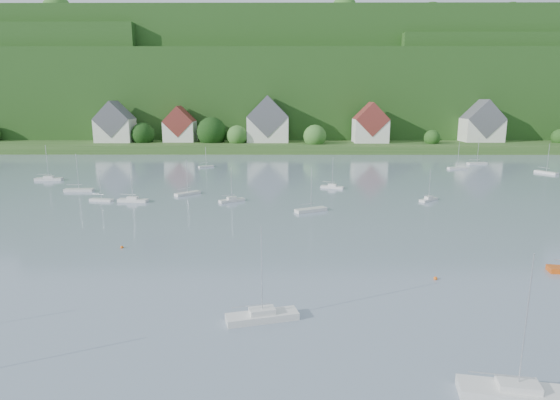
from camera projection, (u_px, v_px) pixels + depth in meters
name	position (u px, v px, depth m)	size (l,w,h in m)	color
far_shore_strip	(257.00, 143.00, 197.68)	(600.00, 60.00, 3.00)	#2D531F
forested_ridge	(264.00, 93.00, 260.11)	(620.00, 181.22, 69.89)	#174215
village_building_0	(115.00, 125.00, 183.56)	(14.00, 10.40, 16.00)	silver
village_building_1	(180.00, 127.00, 185.54)	(12.00, 9.36, 14.00)	silver
village_building_2	(268.00, 123.00, 184.06)	(16.00, 11.44, 18.00)	silver
village_building_3	(370.00, 126.00, 182.08)	(13.00, 10.40, 15.50)	silver
village_building_4	(482.00, 125.00, 185.72)	(15.00, 10.40, 16.50)	silver
near_sailboat_3	(262.00, 315.00, 42.95)	(6.89, 3.53, 8.96)	silver
near_sailboat_4	(517.00, 392.00, 31.72)	(7.92, 3.46, 10.34)	silver
mooring_buoy_2	(435.00, 279.00, 52.71)	(0.44, 0.44, 0.44)	orange
mooring_buoy_3	(122.00, 248.00, 63.69)	(0.42, 0.42, 0.42)	orange
far_sailboat_cluster	(280.00, 180.00, 115.00)	(199.47, 64.95, 8.71)	silver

